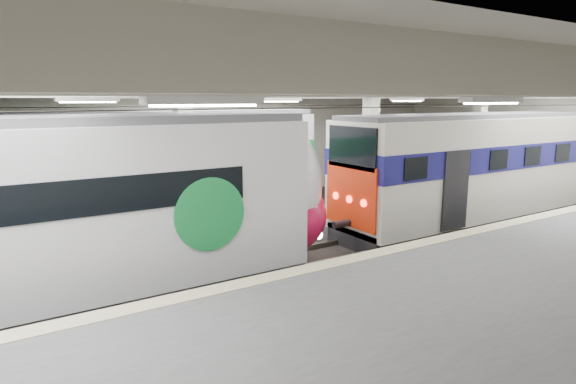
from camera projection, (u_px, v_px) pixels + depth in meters
station_hall at (350, 163)px, 13.25m from camera, size 36.00×24.00×5.75m
modern_emu at (94, 214)px, 11.49m from camera, size 14.32×2.96×4.60m
older_rer at (480, 167)px, 19.14m from camera, size 13.39×2.96×4.42m
far_train at (128, 173)px, 17.19m from camera, size 14.31×2.98×4.55m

